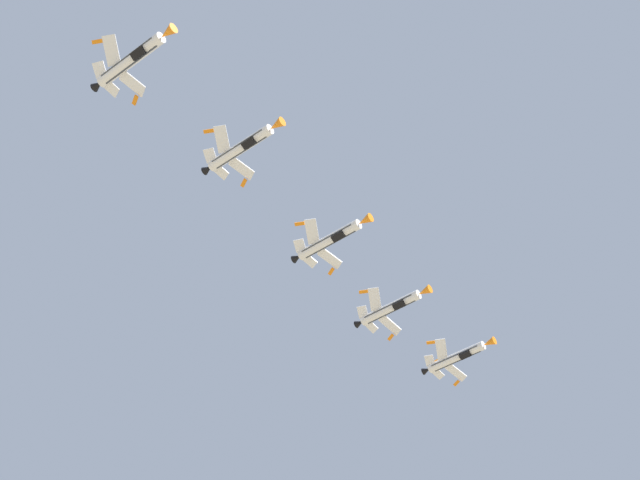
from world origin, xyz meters
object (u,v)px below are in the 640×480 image
(fighter_jet_left_outer, at_px, (242,147))
(fighter_jet_right_wing, at_px, (331,239))
(fighter_jet_left_wing, at_px, (392,307))
(fighter_jet_lead, at_px, (458,357))
(fighter_jet_right_outer, at_px, (132,59))

(fighter_jet_left_outer, bearing_deg, fighter_jet_right_wing, -179.91)
(fighter_jet_left_outer, bearing_deg, fighter_jet_left_wing, -176.51)
(fighter_jet_lead, xyz_separation_m, fighter_jet_right_outer, (-58.77, -61.04, 1.35))
(fighter_jet_lead, bearing_deg, fighter_jet_right_wing, 3.33)
(fighter_jet_left_wing, xyz_separation_m, fighter_jet_right_outer, (-43.66, -46.23, 2.69))
(fighter_jet_right_outer, bearing_deg, fighter_jet_left_outer, 178.95)
(fighter_jet_right_wing, height_order, fighter_jet_left_outer, fighter_jet_left_outer)
(fighter_jet_left_outer, relative_size, fighter_jet_right_outer, 1.00)
(fighter_jet_lead, xyz_separation_m, fighter_jet_left_wing, (-15.12, -14.81, -1.34))
(fighter_jet_right_wing, relative_size, fighter_jet_right_outer, 1.00)
(fighter_jet_lead, bearing_deg, fighter_jet_left_wing, -0.29)
(fighter_jet_left_wing, relative_size, fighter_jet_right_outer, 1.00)
(fighter_jet_left_outer, bearing_deg, fighter_jet_right_outer, -1.05)
(fighter_jet_right_wing, relative_size, fighter_jet_left_outer, 1.00)
(fighter_jet_left_outer, xyz_separation_m, fighter_jet_right_outer, (-15.73, -15.00, -0.69))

